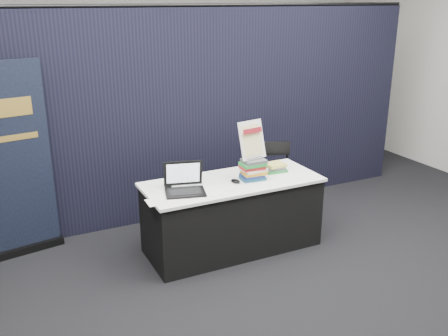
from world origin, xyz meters
The scene contains 15 objects.
floor centered at (0.00, 0.00, 0.00)m, with size 8.00×8.00×0.00m, color black.
wall_back centered at (0.00, 4.00, 1.75)m, with size 8.00×0.02×3.50m, color beige.
drape_partition centered at (0.00, 1.60, 1.20)m, with size 6.00×0.08×2.40m, color black.
display_table centered at (0.00, 0.55, 0.38)m, with size 1.80×0.75×0.75m.
laptop centered at (-0.56, 0.48, 0.82)m, with size 0.43×0.39×0.28m.
mouse centered at (0.00, 0.49, 0.77)m, with size 0.07×0.11×0.03m, color black.
brochure_left centered at (-0.83, 0.36, 0.75)m, with size 0.26×0.18×0.00m, color white.
brochure_mid centered at (-0.68, 0.40, 0.75)m, with size 0.27×0.19×0.00m, color white.
brochure_right centered at (-0.39, 0.37, 0.75)m, with size 0.33×0.23×0.00m, color white.
pen_cup centered at (-0.64, 0.67, 0.80)m, with size 0.07×0.07×0.09m, color black.
book_stack_tall centered at (0.20, 0.49, 0.86)m, with size 0.23×0.19×0.22m.
book_stack_short centered at (0.53, 0.61, 0.79)m, with size 0.21×0.17×0.09m.
info_sign centered at (0.20, 0.52, 1.16)m, with size 0.30×0.17×0.40m.
pullup_banner centered at (-1.99, 1.40, 0.87)m, with size 0.83×0.24×1.96m.
stacking_chair centered at (0.80, 0.92, 0.51)m, with size 0.54×0.55×0.92m.
Camera 1 is at (-2.15, -3.64, 2.50)m, focal length 40.00 mm.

